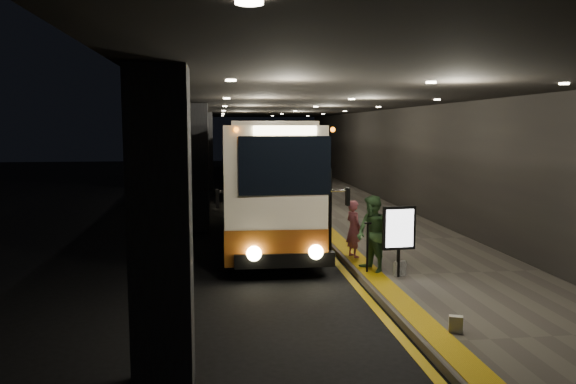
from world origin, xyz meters
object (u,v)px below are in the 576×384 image
coach_main (265,184)px  passenger_boarding (354,229)px  passenger_waiting_green (373,234)px  bag_polka (400,269)px  coach_second (248,160)px  info_sign (399,229)px  bag_plain (456,324)px  stanchion_post (367,248)px

coach_main → passenger_boarding: (2.04, -3.99, -0.83)m
passenger_waiting_green → bag_polka: size_ratio=5.29×
coach_main → coach_second: bearing=91.3°
bag_polka → passenger_boarding: bearing=107.2°
bag_polka → info_sign: bearing=-130.1°
passenger_waiting_green → passenger_boarding: bearing=161.0°
bag_polka → bag_plain: (-0.20, -3.63, -0.03)m
passenger_boarding → stanchion_post: 1.61m
info_sign → stanchion_post: (-0.61, 0.47, -0.51)m
coach_second → passenger_waiting_green: 19.71m
passenger_waiting_green → info_sign: 0.75m
coach_second → bag_plain: size_ratio=40.26×
coach_main → stanchion_post: (1.99, -5.59, -1.00)m
coach_main → bag_polka: size_ratio=33.92×
coach_second → bag_polka: coach_second is taller
info_sign → coach_main: bearing=108.0°
passenger_boarding → bag_polka: passenger_boarding is taller
bag_polka → stanchion_post: 0.89m
passenger_boarding → stanchion_post: (-0.05, -1.60, -0.17)m
passenger_boarding → bag_plain: passenger_boarding is taller
coach_second → info_sign: bearing=-85.4°
bag_plain → coach_second: bearing=95.6°
passenger_waiting_green → bag_polka: 1.03m
bag_polka → info_sign: (-0.06, -0.07, 0.94)m
bag_plain → bag_polka: bearing=86.8°
coach_second → passenger_waiting_green: (2.00, -19.60, -0.66)m
passenger_boarding → coach_second: bearing=-13.8°
passenger_waiting_green → info_sign: (0.46, -0.56, 0.19)m
bag_polka → stanchion_post: bearing=148.8°
passenger_waiting_green → info_sign: bearing=16.5°
bag_plain → stanchion_post: size_ratio=0.24×
bag_plain → passenger_waiting_green: bearing=94.3°
stanchion_post → passenger_boarding: bearing=88.2°
coach_second → bag_plain: bearing=-86.8°
passenger_waiting_green → stanchion_post: bearing=-83.4°
passenger_boarding → bag_plain: (0.42, -5.63, -0.62)m
passenger_boarding → bag_polka: 2.18m
coach_main → passenger_boarding: bearing=-61.1°
passenger_waiting_green → info_sign: passenger_waiting_green is taller
coach_main → info_sign: 6.62m
coach_main → passenger_waiting_green: size_ratio=6.41×
passenger_waiting_green → stanchion_post: size_ratio=1.54×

